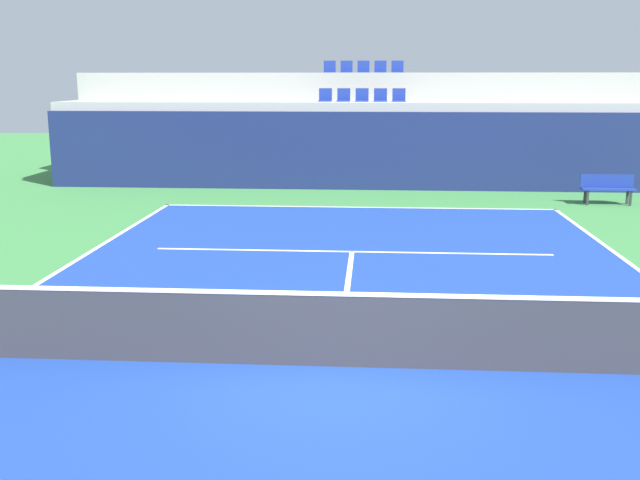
# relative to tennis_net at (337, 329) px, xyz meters

# --- Properties ---
(ground_plane) EXTENTS (80.00, 80.00, 0.00)m
(ground_plane) POSITION_rel_tennis_net_xyz_m (0.00, 0.00, -0.51)
(ground_plane) COLOR #387A3D
(court_surface) EXTENTS (11.00, 24.00, 0.01)m
(court_surface) POSITION_rel_tennis_net_xyz_m (0.00, 0.00, -0.50)
(court_surface) COLOR navy
(court_surface) RESTS_ON ground_plane
(baseline_far) EXTENTS (11.00, 0.10, 0.00)m
(baseline_far) POSITION_rel_tennis_net_xyz_m (0.00, 11.95, -0.50)
(baseline_far) COLOR white
(baseline_far) RESTS_ON court_surface
(service_line_far) EXTENTS (8.26, 0.10, 0.00)m
(service_line_far) POSITION_rel_tennis_net_xyz_m (0.00, 6.40, -0.50)
(service_line_far) COLOR white
(service_line_far) RESTS_ON court_surface
(centre_service_line) EXTENTS (0.10, 6.40, 0.00)m
(centre_service_line) POSITION_rel_tennis_net_xyz_m (0.00, 3.20, -0.50)
(centre_service_line) COLOR white
(centre_service_line) RESTS_ON court_surface
(back_wall) EXTENTS (20.58, 0.30, 2.51)m
(back_wall) POSITION_rel_tennis_net_xyz_m (0.00, 15.53, 0.74)
(back_wall) COLOR navy
(back_wall) RESTS_ON ground_plane
(stands_tier_lower) EXTENTS (20.58, 2.40, 2.79)m
(stands_tier_lower) POSITION_rel_tennis_net_xyz_m (0.00, 16.88, 0.89)
(stands_tier_lower) COLOR #9E9E99
(stands_tier_lower) RESTS_ON ground_plane
(stands_tier_upper) EXTENTS (20.58, 2.40, 3.75)m
(stands_tier_upper) POSITION_rel_tennis_net_xyz_m (0.00, 19.28, 1.37)
(stands_tier_upper) COLOR #9E9E99
(stands_tier_upper) RESTS_ON ground_plane
(seating_row_lower) EXTENTS (2.93, 0.44, 0.44)m
(seating_row_lower) POSITION_rel_tennis_net_xyz_m (0.00, 16.97, 2.41)
(seating_row_lower) COLOR navy
(seating_row_lower) RESTS_ON stands_tier_lower
(seating_row_upper) EXTENTS (2.93, 0.44, 0.44)m
(seating_row_upper) POSITION_rel_tennis_net_xyz_m (0.00, 19.37, 3.37)
(seating_row_upper) COLOR navy
(seating_row_upper) RESTS_ON stands_tier_upper
(tennis_net) EXTENTS (11.08, 0.08, 1.07)m
(tennis_net) POSITION_rel_tennis_net_xyz_m (0.00, 0.00, 0.00)
(tennis_net) COLOR black
(tennis_net) RESTS_ON court_surface
(player_bench) EXTENTS (1.50, 0.40, 0.85)m
(player_bench) POSITION_rel_tennis_net_xyz_m (7.14, 13.05, -0.00)
(player_bench) COLOR navy
(player_bench) RESTS_ON ground_plane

